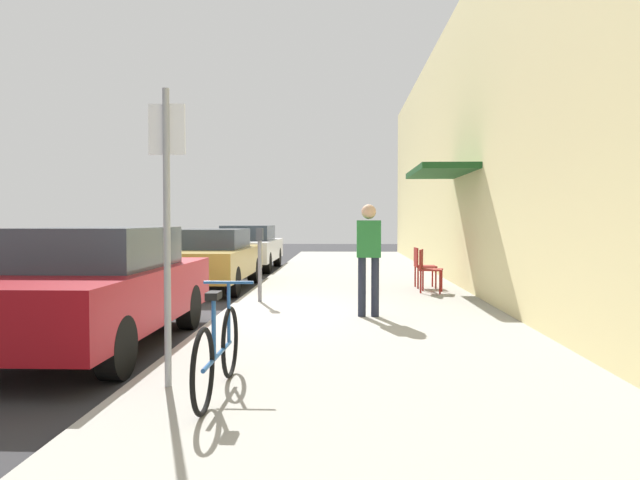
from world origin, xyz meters
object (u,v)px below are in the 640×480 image
object	(u,v)px
bicycle_0	(218,351)
parked_car_0	(96,287)
pedestrian_standing	(369,251)
parking_meter	(260,259)
cafe_chair_0	(427,268)
parked_car_1	(210,258)
parked_car_2	(248,247)
street_sign	(167,213)
cafe_chair_1	(422,265)

from	to	relation	value
bicycle_0	parked_car_0	bearing A→B (deg)	131.83
parked_car_0	pedestrian_standing	distance (m)	3.88
parking_meter	cafe_chair_0	world-z (taller)	parking_meter
parking_meter	cafe_chair_0	size ratio (longest dim) A/B	1.52
parked_car_1	bicycle_0	world-z (taller)	parked_car_1
parking_meter	cafe_chair_0	distance (m)	3.54
parking_meter	pedestrian_standing	size ratio (longest dim) A/B	0.78
parked_car_2	parking_meter	xyz separation A→B (m)	(1.55, -8.24, 0.15)
parked_car_1	cafe_chair_0	world-z (taller)	parked_car_1
parked_car_1	parking_meter	world-z (taller)	parking_meter
street_sign	cafe_chair_1	xyz separation A→B (m)	(3.25, 7.65, -1.02)
parking_meter	cafe_chair_1	world-z (taller)	parking_meter
cafe_chair_0	street_sign	bearing A→B (deg)	-115.47
parked_car_2	street_sign	distance (m)	13.70
parked_car_1	cafe_chair_0	size ratio (longest dim) A/B	5.06
parked_car_2	street_sign	world-z (taller)	street_sign
parked_car_2	cafe_chair_0	size ratio (longest dim) A/B	5.06
cafe_chair_0	pedestrian_standing	distance (m)	3.34
street_sign	parked_car_1	bearing A→B (deg)	100.36
parked_car_2	bicycle_0	distance (m)	13.94
bicycle_0	parking_meter	bearing A→B (deg)	94.49
parked_car_2	cafe_chair_1	distance (m)	7.61
bicycle_0	street_sign	bearing A→B (deg)	156.40
bicycle_0	cafe_chair_1	xyz separation A→B (m)	(2.76, 7.86, 0.14)
street_sign	cafe_chair_1	bearing A→B (deg)	66.98
parked_car_0	parking_meter	xyz separation A→B (m)	(1.55, 3.34, 0.12)
parked_car_0	cafe_chair_0	distance (m)	6.77
bicycle_0	cafe_chair_1	bearing A→B (deg)	70.63
cafe_chair_1	cafe_chair_0	bearing A→B (deg)	-89.83
parked_car_1	bicycle_0	bearing A→B (deg)	-76.72
cafe_chair_1	pedestrian_standing	bearing A→B (deg)	-108.98
parked_car_0	street_sign	xyz separation A→B (m)	(1.50, -2.01, 0.88)
street_sign	cafe_chair_1	distance (m)	8.37
parked_car_0	cafe_chair_0	bearing A→B (deg)	45.41
parked_car_0	bicycle_0	bearing A→B (deg)	-48.17
parked_car_2	cafe_chair_0	distance (m)	8.26
street_sign	cafe_chair_0	world-z (taller)	street_sign
street_sign	bicycle_0	bearing A→B (deg)	-23.60
bicycle_0	pedestrian_standing	distance (m)	4.31
parked_car_2	pedestrian_standing	bearing A→B (deg)	-70.70
cafe_chair_0	pedestrian_standing	size ratio (longest dim) A/B	0.51
parked_car_0	parked_car_2	bearing A→B (deg)	90.00
parked_car_1	parking_meter	bearing A→B (deg)	-61.49
parked_car_1	pedestrian_standing	xyz separation A→B (m)	(3.43, -4.41, 0.40)
bicycle_0	pedestrian_standing	size ratio (longest dim) A/B	1.01
bicycle_0	cafe_chair_1	size ratio (longest dim) A/B	1.97
parking_meter	pedestrian_standing	distance (m)	2.45
parked_car_0	parking_meter	size ratio (longest dim) A/B	3.33
parked_car_2	parking_meter	world-z (taller)	parking_meter
bicycle_0	cafe_chair_1	distance (m)	8.33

